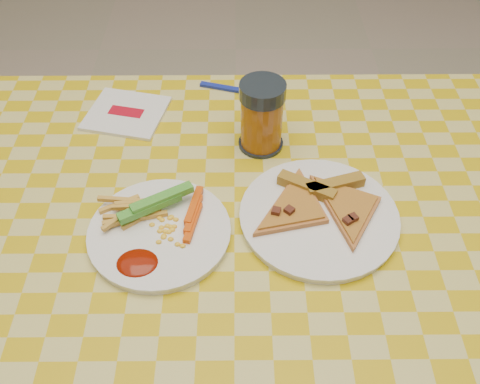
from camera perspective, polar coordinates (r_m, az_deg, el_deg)
name	(u,v)px	position (r m, az deg, el deg)	size (l,w,h in m)	color
table	(235,262)	(0.91, -0.56, -7.50)	(1.28, 0.88, 0.76)	silver
plate_left	(160,233)	(0.85, -8.56, -4.40)	(0.22, 0.22, 0.01)	white
plate_right	(319,217)	(0.87, 8.39, -2.71)	(0.25, 0.25, 0.01)	white
fries_veggies	(154,219)	(0.85, -9.14, -2.85)	(0.19, 0.17, 0.04)	gold
pizza_slices	(321,205)	(0.87, 8.61, -1.36)	(0.27, 0.23, 0.02)	#B37737
drink_glass	(262,117)	(0.95, 2.33, 8.05)	(0.08, 0.08, 0.13)	black
napkin	(126,113)	(1.09, -12.03, 8.23)	(0.17, 0.16, 0.01)	white
fork	(235,90)	(1.12, -0.49, 10.87)	(0.15, 0.06, 0.01)	#152496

